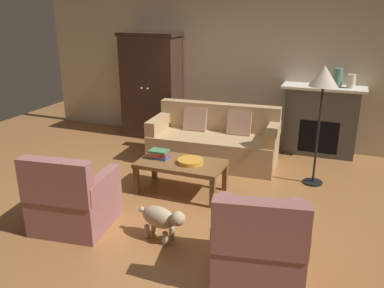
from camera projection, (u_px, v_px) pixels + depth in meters
ground_plane at (175, 198)px, 5.03m from camera, size 9.60×9.60×0.00m
back_wall at (233, 61)px, 6.82m from camera, size 7.20×0.10×2.80m
fireplace at (321, 120)px, 6.35m from camera, size 1.26×0.48×1.12m
armoire at (151, 86)px, 7.16m from camera, size 1.06×0.57×1.87m
couch at (214, 142)px, 6.12m from camera, size 1.96×0.95×0.86m
coffee_table at (181, 166)px, 5.07m from camera, size 1.10×0.60×0.42m
fruit_bowl at (190, 161)px, 5.01m from camera, size 0.33×0.33×0.05m
book_stack at (159, 154)px, 5.16m from camera, size 0.26×0.19×0.11m
mantel_vase_jade at (338, 78)px, 6.05m from camera, size 0.14×0.14×0.29m
mantel_vase_cream at (351, 81)px, 5.99m from camera, size 0.12×0.12×0.21m
armchair_near_left at (73, 200)px, 4.28m from camera, size 0.86×0.86×0.88m
armchair_near_right at (259, 246)px, 3.46m from camera, size 0.90×0.90×0.88m
floor_lamp at (323, 83)px, 5.00m from camera, size 0.36×0.36×1.60m
dog at (161, 218)px, 4.05m from camera, size 0.56×0.29×0.39m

